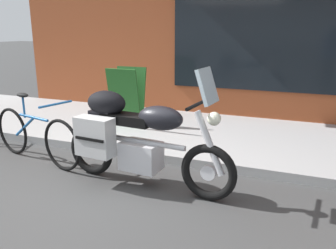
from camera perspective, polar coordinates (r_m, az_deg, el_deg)
ground_plane at (r=3.93m, az=-12.99°, el=-11.41°), size 80.00×80.00×0.00m
touring_motorcycle at (r=3.91m, az=-5.78°, el=-1.77°), size 2.14×0.62×1.38m
parked_bicycle at (r=5.00m, az=-20.93°, el=-1.65°), size 1.72×0.57×0.93m
sandwich_board_sign at (r=5.96m, az=-6.72°, el=4.42°), size 0.55×0.43×1.00m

